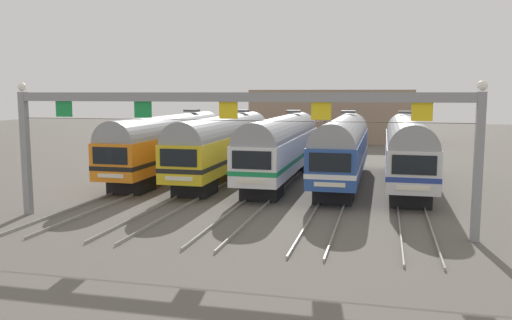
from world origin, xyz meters
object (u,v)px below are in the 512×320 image
object	(u,v)px
commuter_train_yellow	(224,144)
commuter_train_silver	(407,148)
commuter_train_orange	(169,142)
catenary_gantry	(228,118)
commuter_train_white	(282,145)
commuter_train_blue	(343,146)

from	to	relation	value
commuter_train_yellow	commuter_train_silver	size ratio (longest dim) A/B	1.00
commuter_train_orange	catenary_gantry	xyz separation A→B (m)	(8.78, -13.50, 2.59)
commuter_train_orange	commuter_train_white	bearing A→B (deg)	0.00
commuter_train_yellow	commuter_train_white	size ratio (longest dim) A/B	1.00
commuter_train_orange	commuter_train_silver	size ratio (longest dim) A/B	1.00
commuter_train_white	commuter_train_blue	world-z (taller)	same
commuter_train_blue	catenary_gantry	distance (m)	14.43
commuter_train_orange	catenary_gantry	bearing A→B (deg)	-56.95
commuter_train_orange	commuter_train_white	world-z (taller)	same
commuter_train_orange	commuter_train_silver	distance (m)	17.57
commuter_train_white	catenary_gantry	world-z (taller)	catenary_gantry
commuter_train_blue	catenary_gantry	size ratio (longest dim) A/B	0.79
commuter_train_yellow	commuter_train_blue	size ratio (longest dim) A/B	1.00
catenary_gantry	commuter_train_yellow	bearing A→B (deg)	108.02
catenary_gantry	commuter_train_orange	bearing A→B (deg)	123.05
commuter_train_yellow	catenary_gantry	distance (m)	14.43
commuter_train_orange	commuter_train_silver	bearing A→B (deg)	0.00
commuter_train_white	commuter_train_blue	xyz separation A→B (m)	(4.39, 0.00, 0.00)
commuter_train_orange	commuter_train_white	distance (m)	8.78
commuter_train_blue	catenary_gantry	xyz separation A→B (m)	(-4.39, -13.50, 2.59)
commuter_train_silver	catenary_gantry	size ratio (longest dim) A/B	0.79
commuter_train_blue	commuter_train_silver	size ratio (longest dim) A/B	1.00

